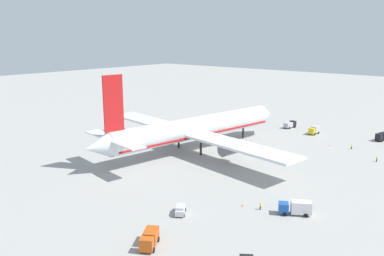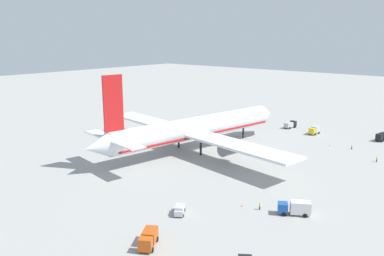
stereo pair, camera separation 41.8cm
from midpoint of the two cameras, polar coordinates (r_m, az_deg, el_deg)
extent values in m
plane|color=#9E9E99|center=(131.98, 0.79, -3.11)|extent=(600.00, 600.00, 0.00)
cylinder|color=silver|center=(130.07, 0.80, 0.08)|extent=(65.54, 17.16, 7.14)
cone|color=silver|center=(155.39, 10.64, 2.01)|extent=(6.73, 7.80, 7.00)
cone|color=silver|center=(110.17, -13.43, -2.69)|extent=(8.10, 7.81, 6.78)
cube|color=red|center=(110.30, -11.18, 3.49)|extent=(6.00, 1.42, 15.58)
cube|color=silver|center=(118.13, -12.89, -0.88)|extent=(6.20, 12.52, 0.36)
cube|color=silver|center=(106.21, -9.28, -2.29)|extent=(6.20, 12.52, 0.36)
cube|color=silver|center=(145.48, -6.00, 0.98)|extent=(14.70, 38.38, 0.70)
cylinder|color=slate|center=(142.01, -4.36, -0.09)|extent=(5.22, 3.92, 3.22)
cube|color=silver|center=(112.78, 7.09, -2.62)|extent=(14.70, 38.38, 0.70)
cylinder|color=slate|center=(117.75, 5.37, -3.02)|extent=(6.29, 4.56, 3.71)
cylinder|color=black|center=(147.10, 7.46, -0.72)|extent=(0.70, 0.70, 3.99)
cylinder|color=black|center=(133.51, -1.84, -2.04)|extent=(0.70, 0.70, 3.99)
cylinder|color=black|center=(125.35, 1.37, -3.05)|extent=(0.70, 0.70, 3.99)
cube|color=red|center=(130.53, 0.80, -0.76)|extent=(62.90, 16.41, 0.50)
cube|color=black|center=(168.85, 14.44, 0.62)|extent=(2.07, 2.52, 2.24)
cube|color=#B2B2B7|center=(166.39, 13.81, 0.43)|extent=(3.88, 2.81, 1.95)
cube|color=black|center=(169.22, 14.57, 0.84)|extent=(0.39, 1.89, 0.99)
cylinder|color=black|center=(169.58, 14.07, 0.31)|extent=(0.94, 0.44, 0.90)
cylinder|color=black|center=(168.32, 14.69, 0.18)|extent=(0.94, 0.44, 0.90)
cylinder|color=black|center=(166.66, 13.33, 0.13)|extent=(0.94, 0.44, 0.90)
cylinder|color=black|center=(165.37, 13.96, -0.01)|extent=(0.94, 0.44, 0.90)
cube|color=#BF4C14|center=(72.15, -6.55, -16.28)|extent=(2.76, 2.93, 2.25)
cube|color=#BF4C14|center=(74.91, -5.92, -15.12)|extent=(4.38, 3.95, 2.18)
cube|color=black|center=(71.35, -6.69, -16.12)|extent=(1.12, 1.70, 0.99)
cylinder|color=black|center=(72.60, -5.55, -17.07)|extent=(0.92, 0.74, 0.90)
cylinder|color=black|center=(73.13, -7.41, -16.89)|extent=(0.92, 0.74, 0.90)
cylinder|color=black|center=(75.84, -4.86, -15.65)|extent=(0.92, 0.74, 0.90)
cylinder|color=black|center=(76.34, -6.63, -15.48)|extent=(0.92, 0.74, 0.90)
cube|color=black|center=(156.48, 25.44, -1.20)|extent=(2.21, 2.47, 2.34)
cube|color=black|center=(159.18, 26.00, -1.02)|extent=(4.02, 2.93, 2.40)
cube|color=black|center=(155.82, 25.35, -1.03)|extent=(0.51, 1.74, 1.03)
cylinder|color=black|center=(156.41, 25.76, -1.69)|extent=(0.95, 0.51, 0.90)
cylinder|color=black|center=(157.39, 25.10, -1.53)|extent=(0.95, 0.51, 0.90)
cylinder|color=black|center=(160.58, 25.76, -1.33)|extent=(0.95, 0.51, 0.90)
cube|color=yellow|center=(157.48, 16.98, -0.43)|extent=(1.70, 2.27, 2.20)
cube|color=#B2B2B7|center=(160.00, 17.44, -0.20)|extent=(3.41, 2.35, 2.48)
cube|color=black|center=(156.87, 16.90, -0.27)|extent=(0.16, 1.85, 0.97)
cylinder|color=black|center=(157.42, 17.33, -0.87)|extent=(0.91, 0.34, 0.90)
cylinder|color=black|center=(158.34, 16.62, -0.75)|extent=(0.91, 0.34, 0.90)
cylinder|color=black|center=(160.44, 17.87, -0.65)|extent=(0.91, 0.34, 0.90)
cylinder|color=black|center=(161.34, 17.16, -0.53)|extent=(0.91, 0.34, 0.90)
cube|color=#194CA5|center=(87.57, 13.07, -11.09)|extent=(2.98, 2.90, 2.05)
cube|color=silver|center=(87.86, 15.48, -10.96)|extent=(4.11, 4.72, 2.60)
cube|color=black|center=(87.31, 12.62, -10.78)|extent=(1.66, 1.07, 0.90)
cylinder|color=black|center=(86.99, 13.23, -12.02)|extent=(0.73, 0.92, 0.90)
cylinder|color=black|center=(89.04, 13.12, -11.40)|extent=(0.73, 0.92, 0.90)
cylinder|color=black|center=(87.49, 16.09, -12.04)|extent=(0.73, 0.92, 0.90)
cylinder|color=black|center=(89.53, 15.91, -11.43)|extent=(0.73, 0.92, 0.90)
cube|color=silver|center=(85.81, -1.65, -11.70)|extent=(4.77, 4.14, 1.10)
cube|color=silver|center=(85.27, -1.67, -11.26)|extent=(3.33, 3.04, 0.55)
cylinder|color=black|center=(87.50, -2.15, -11.59)|extent=(0.65, 0.55, 0.64)
cylinder|color=black|center=(87.30, -0.92, -11.64)|extent=(0.65, 0.55, 0.64)
cylinder|color=black|center=(84.81, -2.40, -12.44)|extent=(0.65, 0.55, 0.64)
cylinder|color=black|center=(84.61, -1.13, -12.49)|extent=(0.65, 0.55, 0.64)
cylinder|color=navy|center=(89.09, 9.86, -11.27)|extent=(0.34, 0.34, 0.79)
cylinder|color=yellow|center=(88.81, 9.87, -10.86)|extent=(0.43, 0.43, 0.59)
sphere|color=tan|center=(88.65, 9.88, -10.62)|extent=(0.21, 0.21, 0.21)
cylinder|color=navy|center=(131.38, 25.14, -4.27)|extent=(0.45, 0.45, 0.89)
cylinder|color=#B2F219|center=(131.17, 25.17, -3.95)|extent=(0.56, 0.56, 0.66)
sphere|color=beige|center=(131.05, 25.19, -3.76)|extent=(0.24, 0.24, 0.24)
cylinder|color=black|center=(142.51, 22.09, -2.70)|extent=(0.45, 0.45, 0.84)
cylinder|color=#B2F219|center=(142.32, 22.11, -2.41)|extent=(0.56, 0.56, 0.63)
sphere|color=beige|center=(142.22, 22.12, -2.25)|extent=(0.23, 0.23, 0.23)
cone|color=orange|center=(90.01, 7.33, -11.00)|extent=(0.36, 0.36, 0.55)
cone|color=orange|center=(143.97, 19.29, -2.37)|extent=(0.36, 0.36, 0.55)
camera|label=1|loc=(0.21, -89.91, 0.02)|focal=37.04mm
camera|label=2|loc=(0.21, 90.09, -0.02)|focal=37.04mm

